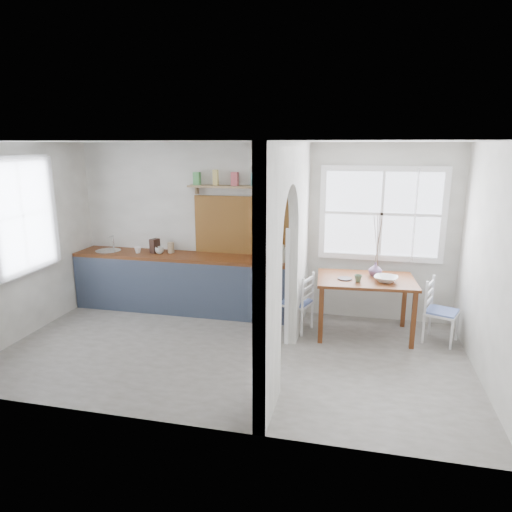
% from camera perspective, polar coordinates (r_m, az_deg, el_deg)
% --- Properties ---
extents(floor, '(5.80, 3.20, 0.01)m').
position_cam_1_polar(floor, '(5.94, -2.98, -11.87)').
color(floor, gray).
rests_on(floor, ground).
extents(ceiling, '(5.80, 3.20, 0.01)m').
position_cam_1_polar(ceiling, '(5.35, -3.34, 14.10)').
color(ceiling, white).
rests_on(ceiling, walls).
extents(walls, '(5.81, 3.21, 2.60)m').
position_cam_1_polar(walls, '(5.50, -3.15, 0.43)').
color(walls, white).
rests_on(walls, floor).
extents(partition, '(0.12, 3.20, 2.60)m').
position_cam_1_polar(partition, '(5.38, 4.19, 1.75)').
color(partition, white).
rests_on(partition, floor).
extents(kitchen_window, '(0.10, 1.16, 1.50)m').
position_cam_1_polar(kitchen_window, '(6.80, -27.23, 4.50)').
color(kitchen_window, white).
rests_on(kitchen_window, walls).
extents(nook_window, '(1.76, 0.10, 1.30)m').
position_cam_1_polar(nook_window, '(6.78, 15.45, 5.08)').
color(nook_window, white).
rests_on(nook_window, walls).
extents(counter, '(3.50, 0.60, 0.90)m').
position_cam_1_polar(counter, '(7.29, -8.77, -3.22)').
color(counter, brown).
rests_on(counter, floor).
extents(sink, '(0.40, 0.40, 0.02)m').
position_cam_1_polar(sink, '(7.72, -17.98, 0.56)').
color(sink, silver).
rests_on(sink, counter).
extents(backsplash, '(1.65, 0.03, 0.90)m').
position_cam_1_polar(backsplash, '(7.03, -1.25, 3.81)').
color(backsplash, brown).
rests_on(backsplash, walls).
extents(shelf, '(1.75, 0.20, 0.21)m').
position_cam_1_polar(shelf, '(6.87, -1.45, 9.02)').
color(shelf, tan).
rests_on(shelf, walls).
extents(pendant_lamp, '(0.26, 0.26, 0.16)m').
position_cam_1_polar(pendant_lamp, '(6.47, 0.88, 7.68)').
color(pendant_lamp, beige).
rests_on(pendant_lamp, ceiling).
extents(utensil_rail, '(0.02, 0.50, 0.02)m').
position_cam_1_polar(utensil_rail, '(6.21, 4.55, 3.37)').
color(utensil_rail, silver).
rests_on(utensil_rail, partition).
extents(dining_table, '(1.35, 0.95, 0.81)m').
position_cam_1_polar(dining_table, '(6.46, 13.40, -6.18)').
color(dining_table, brown).
rests_on(dining_table, floor).
extents(chair_left, '(0.48, 0.48, 0.83)m').
position_cam_1_polar(chair_left, '(6.46, 5.07, -5.72)').
color(chair_left, white).
rests_on(chair_left, floor).
extents(chair_right, '(0.50, 0.50, 0.85)m').
position_cam_1_polar(chair_right, '(6.53, 22.21, -6.42)').
color(chair_right, white).
rests_on(chair_right, floor).
extents(kettle, '(0.24, 0.21, 0.25)m').
position_cam_1_polar(kettle, '(6.63, 3.11, 0.32)').
color(kettle, silver).
rests_on(kettle, counter).
extents(mug_a, '(0.14, 0.14, 0.10)m').
position_cam_1_polar(mug_a, '(7.41, -14.55, 0.72)').
color(mug_a, white).
rests_on(mug_a, counter).
extents(mug_b, '(0.17, 0.17, 0.11)m').
position_cam_1_polar(mug_b, '(7.29, -11.98, 0.71)').
color(mug_b, silver).
rests_on(mug_b, counter).
extents(knife_block, '(0.14, 0.17, 0.22)m').
position_cam_1_polar(knife_block, '(7.36, -12.53, 1.25)').
color(knife_block, '#311E16').
rests_on(knife_block, counter).
extents(jar, '(0.13, 0.13, 0.17)m').
position_cam_1_polar(jar, '(7.31, -10.59, 1.03)').
color(jar, tan).
rests_on(jar, counter).
extents(towel_magenta, '(0.02, 0.03, 0.59)m').
position_cam_1_polar(towel_magenta, '(6.60, 4.20, -6.59)').
color(towel_magenta, '#B02965').
rests_on(towel_magenta, counter).
extents(towel_orange, '(0.02, 0.03, 0.47)m').
position_cam_1_polar(towel_orange, '(6.58, 4.15, -6.88)').
color(towel_orange, orange).
rests_on(towel_orange, counter).
extents(bowl, '(0.36, 0.36, 0.07)m').
position_cam_1_polar(bowl, '(6.25, 15.94, -2.78)').
color(bowl, white).
rests_on(bowl, dining_table).
extents(table_cup, '(0.13, 0.13, 0.09)m').
position_cam_1_polar(table_cup, '(6.14, 12.65, -2.76)').
color(table_cup, '#537054').
rests_on(table_cup, dining_table).
extents(plate, '(0.24, 0.24, 0.02)m').
position_cam_1_polar(plate, '(6.24, 11.05, -2.80)').
color(plate, black).
rests_on(plate, dining_table).
extents(vase, '(0.22, 0.22, 0.19)m').
position_cam_1_polar(vase, '(6.46, 14.69, -1.62)').
color(vase, '#6C4D75').
rests_on(vase, dining_table).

